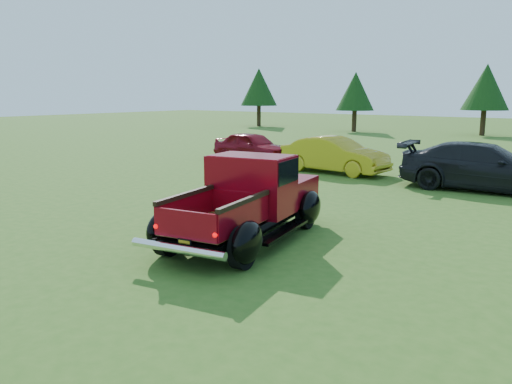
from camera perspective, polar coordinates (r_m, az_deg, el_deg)
ground at (r=9.45m, az=0.92°, el=-6.96°), size 120.00×120.00×0.00m
tree_far_west at (r=46.19m, az=0.33°, el=11.90°), size 3.33×3.33×5.20m
tree_west at (r=40.19m, az=11.28°, el=11.21°), size 2.94×2.94×4.60m
tree_mid_left at (r=39.19m, az=24.80°, el=10.82°), size 3.20×3.20×5.00m
pickup_truck at (r=10.34m, az=-0.49°, el=-0.71°), size 2.79×4.84×1.71m
show_car_red at (r=22.22m, az=-0.42°, el=5.23°), size 3.86×1.79×1.28m
show_car_yellow at (r=19.05m, az=8.96°, el=4.21°), size 4.17×1.67×1.35m
show_car_grey at (r=16.92m, az=24.63°, el=2.64°), size 5.18×2.46×1.46m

